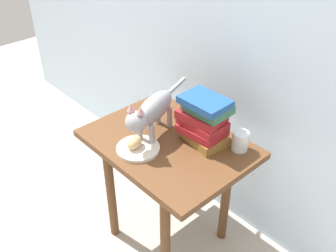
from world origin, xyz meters
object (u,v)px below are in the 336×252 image
cat (152,111)px  candle_jar (240,142)px  plate (138,148)px  bread_roll (134,142)px  side_table (168,159)px  book_stack (204,120)px

cat → candle_jar: cat is taller
cat → plate: bearing=-72.5°
bread_roll → candle_jar: candle_jar is taller
plate → cat: cat is taller
bread_roll → candle_jar: size_ratio=0.94×
bread_roll → candle_jar: (0.30, 0.33, -0.00)m
bread_roll → plate: bearing=38.7°
side_table → bread_roll: bearing=-110.0°
bread_roll → side_table: bearing=70.0°
book_stack → side_table: bearing=-130.7°
candle_jar → bread_roll: bearing=-132.2°
plate → candle_jar: size_ratio=2.17×
side_table → cat: cat is taller
plate → book_stack: book_stack is taller
side_table → book_stack: book_stack is taller
plate → candle_jar: 0.43m
side_table → book_stack: (0.10, 0.12, 0.21)m
book_stack → candle_jar: size_ratio=2.60×
cat → bread_roll: bearing=-79.6°
side_table → candle_jar: bearing=37.0°
bread_roll → cat: size_ratio=0.17×
book_stack → plate: bearing=-119.1°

